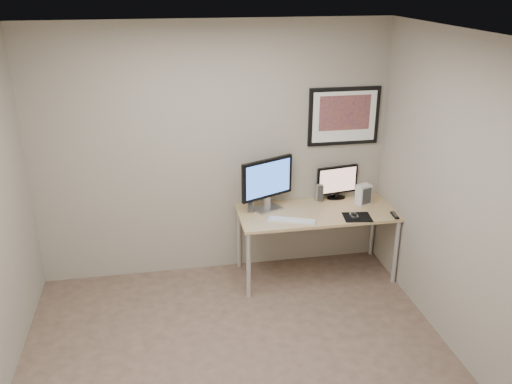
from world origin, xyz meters
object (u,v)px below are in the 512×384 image
(framed_art, at_px, (344,116))
(monitor_large, at_px, (267,182))
(speaker_left, at_px, (251,205))
(speaker_right, at_px, (319,192))
(keyboard, at_px, (292,220))
(desk, at_px, (316,217))
(monitor_tv, at_px, (337,182))
(fan_unit, at_px, (363,195))

(framed_art, relative_size, monitor_large, 1.34)
(speaker_left, distance_m, speaker_right, 0.78)
(framed_art, xyz_separation_m, keyboard, (-0.65, -0.52, -0.88))
(desk, bearing_deg, speaker_left, 171.54)
(monitor_large, xyz_separation_m, speaker_right, (0.59, 0.12, -0.20))
(framed_art, xyz_separation_m, speaker_left, (-1.02, -0.23, -0.81))
(monitor_tv, bearing_deg, fan_unit, -50.40)
(monitor_large, height_order, keyboard, monitor_large)
(speaker_right, distance_m, keyboard, 0.60)
(monitor_large, relative_size, monitor_tv, 1.20)
(monitor_large, xyz_separation_m, monitor_tv, (0.79, 0.16, -0.11))
(framed_art, xyz_separation_m, fan_unit, (0.18, -0.24, -0.78))
(speaker_left, bearing_deg, speaker_right, 25.57)
(keyboard, xyz_separation_m, fan_unit, (0.83, 0.27, 0.10))
(monitor_large, distance_m, fan_unit, 1.04)
(framed_art, bearing_deg, speaker_right, -162.61)
(monitor_tv, relative_size, keyboard, 0.98)
(fan_unit, bearing_deg, keyboard, 177.66)
(monitor_tv, bearing_deg, keyboard, -151.40)
(speaker_left, bearing_deg, keyboard, -24.00)
(speaker_right, bearing_deg, fan_unit, -27.06)
(keyboard, bearing_deg, desk, 53.20)
(desk, height_order, monitor_large, monitor_large)
(desk, height_order, keyboard, keyboard)
(monitor_tv, relative_size, fan_unit, 2.14)
(monitor_large, bearing_deg, speaker_right, -12.97)
(framed_art, height_order, speaker_left, framed_art)
(speaker_left, distance_m, fan_unit, 1.19)
(fan_unit, bearing_deg, desk, 168.83)
(keyboard, bearing_deg, framed_art, 60.06)
(monitor_tv, height_order, speaker_right, monitor_tv)
(monitor_large, distance_m, speaker_right, 0.63)
(framed_art, height_order, monitor_large, framed_art)
(monitor_tv, bearing_deg, speaker_right, 179.78)
(desk, bearing_deg, fan_unit, 9.40)
(speaker_left, height_order, keyboard, speaker_left)
(desk, distance_m, speaker_right, 0.32)
(monitor_tv, xyz_separation_m, fan_unit, (0.23, -0.20, -0.09))
(monitor_large, xyz_separation_m, keyboard, (0.19, -0.32, -0.29))
(speaker_left, distance_m, keyboard, 0.47)
(keyboard, relative_size, fan_unit, 2.18)
(speaker_left, height_order, speaker_right, speaker_right)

